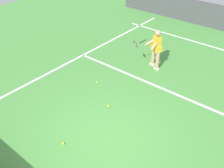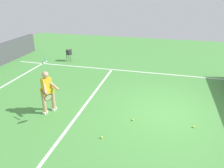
# 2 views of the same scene
# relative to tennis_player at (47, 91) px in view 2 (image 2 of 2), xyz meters

# --- Properties ---
(ground_plane) EXTENTS (25.49, 25.49, 0.00)m
(ground_plane) POSITION_rel_tennis_player_xyz_m (-1.02, 4.08, -0.85)
(ground_plane) COLOR #4C9342
(service_line_marking) EXTENTS (7.76, 0.10, 0.01)m
(service_line_marking) POSITION_rel_tennis_player_xyz_m (-1.02, 1.05, -0.84)
(service_line_marking) COLOR white
(service_line_marking) RESTS_ON ground
(sideline_left_marking) EXTENTS (0.10, 17.61, 0.01)m
(sideline_left_marking) POSITION_rel_tennis_player_xyz_m (-4.90, 4.08, -0.84)
(sideline_left_marking) COLOR white
(sideline_left_marking) RESTS_ON ground
(tennis_player) EXTENTS (1.07, 0.79, 1.55)m
(tennis_player) POSITION_rel_tennis_player_xyz_m (0.00, 0.00, 0.00)
(tennis_player) COLOR tan
(tennis_player) RESTS_ON ground
(tennis_ball_near) EXTENTS (0.07, 0.07, 0.07)m
(tennis_ball_near) POSITION_rel_tennis_player_xyz_m (0.98, 2.24, -0.81)
(tennis_ball_near) COLOR #D1E533
(tennis_ball_near) RESTS_ON ground
(tennis_ball_mid) EXTENTS (0.07, 0.07, 0.07)m
(tennis_ball_mid) POSITION_rel_tennis_player_xyz_m (-0.26, 4.95, -0.81)
(tennis_ball_mid) COLOR #D1E533
(tennis_ball_mid) RESTS_ON ground
(tennis_ball_far) EXTENTS (0.07, 0.07, 0.07)m
(tennis_ball_far) POSITION_rel_tennis_player_xyz_m (-0.19, 2.99, -0.81)
(tennis_ball_far) COLOR #D1E533
(tennis_ball_far) RESTS_ON ground
(ball_hopper) EXTENTS (0.36, 0.36, 0.74)m
(ball_hopper) POSITION_rel_tennis_player_xyz_m (-5.79, -1.88, -0.30)
(ball_hopper) COLOR #333338
(ball_hopper) RESTS_ON ground
(water_bottle) EXTENTS (0.07, 0.07, 0.24)m
(water_bottle) POSITION_rel_tennis_player_xyz_m (-5.23, -3.22, -0.73)
(water_bottle) COLOR #4C9EE5
(water_bottle) RESTS_ON ground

